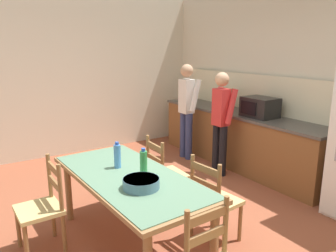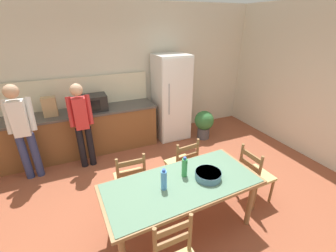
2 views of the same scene
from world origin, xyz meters
TOP-DOWN VIEW (x-y plane):
  - ground_plane at (0.00, 0.00)m, footprint 8.32×8.32m
  - wall_back at (0.00, 2.66)m, footprint 6.52×0.12m
  - wall_left at (-3.26, 0.00)m, footprint 0.12×5.20m
  - kitchen_counter at (-1.07, 2.23)m, footprint 3.33×0.66m
  - counter_splashback at (-1.07, 2.54)m, footprint 3.29×0.03m
  - microwave at (-0.62, 2.21)m, footprint 0.50×0.39m
  - paper_bag at (-1.40, 2.20)m, footprint 0.24×0.16m
  - dining_table at (0.05, -0.33)m, footprint 1.93×0.94m
  - bottle_near_centre at (-0.19, -0.34)m, footprint 0.07×0.07m
  - bottle_off_centre at (0.14, -0.22)m, footprint 0.07×0.07m
  - serving_bowl at (0.38, -0.38)m, footprint 0.32×0.32m
  - chair_side_far_left at (-0.42, 0.37)m, footprint 0.44×0.42m
  - chair_side_near_left at (-0.34, -1.07)m, footprint 0.43×0.41m
  - chair_side_far_right at (0.44, 0.41)m, footprint 0.46×0.44m
  - person_at_sink at (-1.81, 1.71)m, footprint 0.42×0.29m
  - person_at_counter at (-0.90, 1.69)m, footprint 0.40×0.27m

SIDE VIEW (x-z plane):
  - ground_plane at x=0.00m, z-range 0.00..0.00m
  - chair_side_far_left at x=-0.42m, z-range -0.01..0.90m
  - chair_side_near_left at x=-0.34m, z-range -0.01..0.90m
  - chair_side_far_right at x=0.44m, z-range -0.01..0.90m
  - kitchen_counter at x=-1.07m, z-range 0.00..0.91m
  - dining_table at x=0.05m, z-range 0.29..1.05m
  - serving_bowl at x=0.38m, z-range 0.76..0.85m
  - bottle_near_centre at x=-0.19m, z-range 0.74..1.01m
  - bottle_off_centre at x=0.14m, z-range 0.74..1.01m
  - person_at_counter at x=-0.90m, z-range 0.10..1.68m
  - person_at_sink at x=-1.81m, z-range 0.10..1.77m
  - microwave at x=-0.62m, z-range 0.90..1.20m
  - paper_bag at x=-1.40m, z-range 0.90..1.26m
  - counter_splashback at x=-1.07m, z-range 0.90..1.50m
  - wall_back at x=0.00m, z-range 0.00..2.90m
  - wall_left at x=-3.26m, z-range 0.00..2.90m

